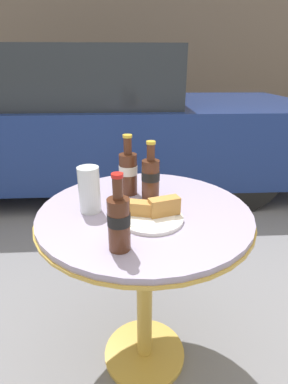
# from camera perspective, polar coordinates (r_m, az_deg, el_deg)

# --- Properties ---
(ground_plane) EXTENTS (30.00, 30.00, 0.00)m
(ground_plane) POSITION_cam_1_polar(r_m,az_deg,el_deg) (1.52, 0.09, -28.46)
(ground_plane) COLOR slate
(bistro_table) EXTENTS (0.75, 0.75, 0.72)m
(bistro_table) POSITION_cam_1_polar(r_m,az_deg,el_deg) (1.12, 0.11, -9.60)
(bistro_table) COLOR gold
(bistro_table) RESTS_ON ground_plane
(cola_bottle_left) EXTENTS (0.07, 0.07, 0.22)m
(cola_bottle_left) POSITION_cam_1_polar(r_m,az_deg,el_deg) (1.09, 1.27, 2.79)
(cola_bottle_left) COLOR #4C2819
(cola_bottle_left) RESTS_ON bistro_table
(cola_bottle_right) EXTENTS (0.07, 0.07, 0.23)m
(cola_bottle_right) POSITION_cam_1_polar(r_m,az_deg,el_deg) (1.14, -3.03, 3.95)
(cola_bottle_right) COLOR #4C2819
(cola_bottle_right) RESTS_ON bistro_table
(cola_bottle_center) EXTENTS (0.06, 0.06, 0.22)m
(cola_bottle_center) POSITION_cam_1_polar(r_m,az_deg,el_deg) (0.80, -4.80, -5.52)
(cola_bottle_center) COLOR #4C2819
(cola_bottle_center) RESTS_ON bistro_table
(drinking_glass) EXTENTS (0.07, 0.07, 0.16)m
(drinking_glass) POSITION_cam_1_polar(r_m,az_deg,el_deg) (1.03, -10.34, 0.08)
(drinking_glass) COLOR black
(drinking_glass) RESTS_ON bistro_table
(lunch_plate_near) EXTENTS (0.21, 0.21, 0.07)m
(lunch_plate_near) POSITION_cam_1_polar(r_m,az_deg,el_deg) (0.98, 1.46, -4.07)
(lunch_plate_near) COLOR white
(lunch_plate_near) RESTS_ON bistro_table
(parked_car) EXTENTS (4.35, 1.77, 1.33)m
(parked_car) POSITION_cam_1_polar(r_m,az_deg,el_deg) (3.22, -11.03, 12.91)
(parked_car) COLOR navy
(parked_car) RESTS_ON ground_plane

